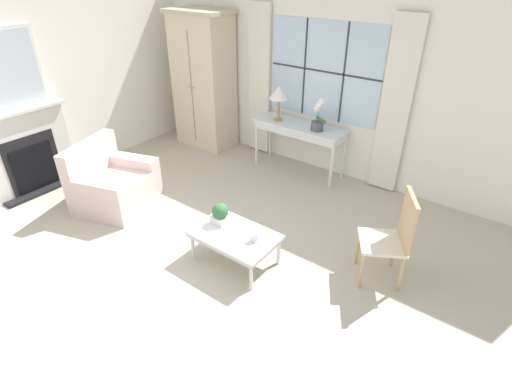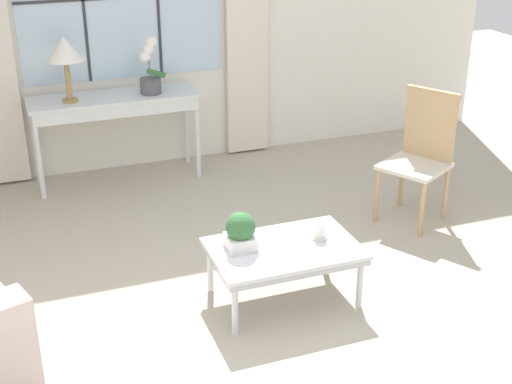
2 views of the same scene
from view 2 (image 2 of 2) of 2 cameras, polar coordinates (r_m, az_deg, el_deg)
ground_plane at (r=4.12m, az=-1.29°, el=-12.59°), size 14.00×14.00×0.00m
wall_back_windowed at (r=6.33m, az=-10.74°, el=13.96°), size 7.20×0.14×2.80m
console_table at (r=6.17m, az=-11.29°, el=6.81°), size 1.42×0.46×0.76m
table_lamp at (r=5.95m, az=-15.06°, el=10.88°), size 0.30×0.30×0.54m
potted_orchid at (r=6.11m, az=-8.50°, el=9.55°), size 0.23×0.18×0.49m
side_chair_wooden at (r=5.53m, az=13.12°, el=3.38°), size 0.60×0.60×1.00m
coffee_table at (r=4.40m, az=2.25°, el=-4.88°), size 0.91×0.59×0.37m
potted_plant_small at (r=4.30m, az=-1.24°, el=-3.18°), size 0.18×0.18×0.24m
pillar_candle at (r=4.47m, az=5.10°, el=-3.16°), size 0.11×0.11×0.12m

